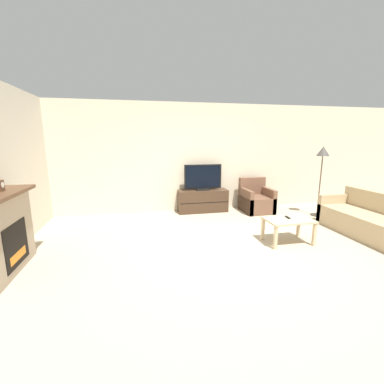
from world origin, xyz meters
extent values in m
plane|color=tan|center=(0.00, 0.00, 0.00)|extent=(24.00, 24.00, 0.00)
cube|color=beige|center=(0.00, 2.60, 1.35)|extent=(12.00, 0.06, 2.70)
cube|color=tan|center=(-3.31, -0.12, 0.54)|extent=(0.35, 1.21, 1.08)
cube|color=black|center=(-3.13, -0.12, 0.41)|extent=(0.01, 0.66, 0.59)
cube|color=orange|center=(-3.13, -0.12, 0.25)|extent=(0.01, 0.46, 0.12)
cube|color=brown|center=(-3.29, 0.02, 1.20)|extent=(0.07, 0.11, 0.15)
cylinder|color=white|center=(-3.25, 0.02, 1.21)|extent=(0.00, 0.08, 0.08)
cube|color=#422D1E|center=(0.11, 2.33, 0.28)|extent=(1.25, 0.40, 0.56)
cube|color=black|center=(0.11, 2.12, 0.28)|extent=(1.22, 0.01, 0.01)
cube|color=black|center=(0.11, 2.33, 0.58)|extent=(0.33, 0.18, 0.04)
cube|color=black|center=(0.11, 2.33, 0.90)|extent=(0.95, 0.03, 0.60)
cube|color=black|center=(0.11, 2.31, 0.90)|extent=(0.87, 0.01, 0.54)
cube|color=brown|center=(1.45, 2.04, 0.20)|extent=(0.70, 0.76, 0.40)
cube|color=brown|center=(1.45, 2.35, 0.62)|extent=(0.70, 0.14, 0.44)
cube|color=brown|center=(1.15, 2.04, 0.30)|extent=(0.10, 0.76, 0.60)
cube|color=brown|center=(1.75, 2.04, 0.30)|extent=(0.10, 0.76, 0.60)
cube|color=#CCB289|center=(1.09, 0.06, 0.42)|extent=(0.81, 0.53, 0.03)
cube|color=#CCB289|center=(0.73, -0.16, 0.20)|extent=(0.05, 0.05, 0.41)
cube|color=#CCB289|center=(1.46, -0.16, 0.20)|extent=(0.05, 0.05, 0.41)
cube|color=#CCB289|center=(0.73, 0.29, 0.20)|extent=(0.05, 0.05, 0.41)
cube|color=#CCB289|center=(1.46, 0.29, 0.20)|extent=(0.05, 0.05, 0.41)
cube|color=black|center=(1.11, 0.12, 0.45)|extent=(0.06, 0.15, 0.02)
cube|color=tan|center=(2.79, -0.25, 0.21)|extent=(0.83, 2.46, 0.42)
cube|color=tan|center=(2.79, 0.93, 0.31)|extent=(0.83, 0.11, 0.63)
cylinder|color=black|center=(2.75, 1.43, 0.01)|extent=(0.30, 0.30, 0.01)
cylinder|color=brown|center=(2.75, 1.43, 0.73)|extent=(0.03, 0.03, 1.42)
cone|color=#4C4742|center=(2.75, 1.43, 1.55)|extent=(0.29, 0.29, 0.22)
camera|label=1|loc=(-1.47, -3.82, 1.80)|focal=24.00mm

